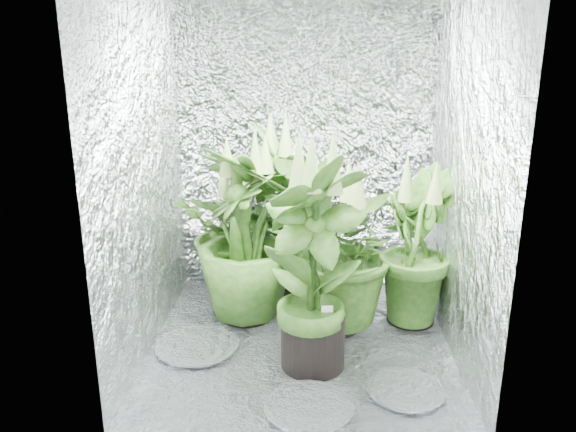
% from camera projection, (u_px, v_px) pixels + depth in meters
% --- Properties ---
extents(ground, '(1.60, 1.60, 0.00)m').
position_uv_depth(ground, '(301.00, 342.00, 3.07)').
color(ground, white).
rests_on(ground, ground).
extents(walls, '(1.62, 1.62, 2.00)m').
position_uv_depth(walls, '(302.00, 163.00, 2.78)').
color(walls, white).
rests_on(walls, ground).
extents(plant_a, '(0.80, 0.80, 0.93)m').
position_uv_depth(plant_a, '(239.00, 230.00, 3.54)').
color(plant_a, black).
rests_on(plant_a, ground).
extents(plant_b, '(0.72, 0.72, 1.18)m').
position_uv_depth(plant_b, '(281.00, 213.00, 3.53)').
color(plant_b, black).
rests_on(plant_b, ground).
extents(plant_c, '(0.55, 0.55, 0.99)m').
position_uv_depth(plant_c, '(415.00, 249.00, 3.19)').
color(plant_c, black).
rests_on(plant_c, ground).
extents(plant_d, '(0.79, 0.79, 1.11)m').
position_uv_depth(plant_d, '(245.00, 236.00, 3.22)').
color(plant_d, black).
rests_on(plant_d, ground).
extents(plant_e, '(0.88, 0.88, 1.01)m').
position_uv_depth(plant_e, '(335.00, 250.00, 3.10)').
color(plant_e, black).
rests_on(plant_e, ground).
extents(plant_f, '(0.80, 0.80, 1.19)m').
position_uv_depth(plant_f, '(314.00, 265.00, 2.70)').
color(plant_f, black).
rests_on(plant_f, ground).
extents(circulation_fan, '(0.19, 0.29, 0.36)m').
position_uv_depth(circulation_fan, '(402.00, 287.00, 3.40)').
color(circulation_fan, black).
rests_on(circulation_fan, ground).
extents(plant_label, '(0.06, 0.03, 0.09)m').
position_uv_depth(plant_label, '(327.00, 315.00, 2.73)').
color(plant_label, white).
rests_on(plant_label, plant_f).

